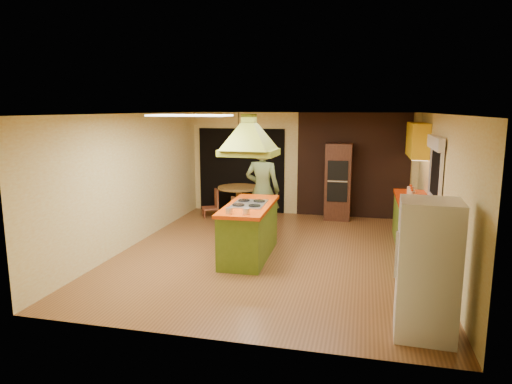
% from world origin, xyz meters
% --- Properties ---
extents(ground, '(6.50, 6.50, 0.00)m').
position_xyz_m(ground, '(0.00, 0.00, 0.00)').
color(ground, brown).
rests_on(ground, ground).
extents(room_walls, '(5.50, 6.50, 6.50)m').
position_xyz_m(room_walls, '(0.00, 0.00, 1.25)').
color(room_walls, beige).
rests_on(room_walls, ground).
extents(ceiling_plane, '(6.50, 6.50, 0.00)m').
position_xyz_m(ceiling_plane, '(0.00, 0.00, 2.50)').
color(ceiling_plane, silver).
rests_on(ceiling_plane, room_walls).
extents(brick_panel, '(2.64, 0.03, 2.50)m').
position_xyz_m(brick_panel, '(1.25, 3.23, 1.25)').
color(brick_panel, '#381E14').
rests_on(brick_panel, ground).
extents(nook_opening, '(2.20, 0.03, 2.10)m').
position_xyz_m(nook_opening, '(-1.50, 3.23, 1.05)').
color(nook_opening, black).
rests_on(nook_opening, ground).
extents(right_counter, '(0.62, 3.05, 0.92)m').
position_xyz_m(right_counter, '(2.45, 0.60, 0.46)').
color(right_counter, olive).
rests_on(right_counter, ground).
extents(upper_cabinets, '(0.34, 1.40, 0.70)m').
position_xyz_m(upper_cabinets, '(2.57, 2.20, 1.95)').
color(upper_cabinets, yellow).
rests_on(upper_cabinets, room_walls).
extents(window_right, '(0.12, 1.35, 1.06)m').
position_xyz_m(window_right, '(2.70, 0.40, 1.77)').
color(window_right, black).
rests_on(window_right, room_walls).
extents(fluor_panel, '(1.20, 0.60, 0.03)m').
position_xyz_m(fluor_panel, '(-1.10, -1.20, 2.48)').
color(fluor_panel, white).
rests_on(fluor_panel, ceiling_plane).
extents(kitchen_island, '(0.81, 1.92, 0.96)m').
position_xyz_m(kitchen_island, '(-0.41, -0.27, 0.48)').
color(kitchen_island, '#57771D').
rests_on(kitchen_island, ground).
extents(range_hood, '(0.98, 0.73, 0.78)m').
position_xyz_m(range_hood, '(-0.41, -0.27, 2.25)').
color(range_hood, olive).
rests_on(range_hood, ceiling_plane).
extents(man, '(0.73, 0.50, 1.93)m').
position_xyz_m(man, '(-0.46, 1.03, 0.96)').
color(man, '#49552D').
rests_on(man, ground).
extents(refrigerator, '(0.68, 0.65, 1.60)m').
position_xyz_m(refrigerator, '(2.26, -2.58, 0.80)').
color(refrigerator, white).
rests_on(refrigerator, ground).
extents(wall_oven, '(0.59, 0.60, 1.80)m').
position_xyz_m(wall_oven, '(0.94, 2.95, 0.90)').
color(wall_oven, '#4F2919').
rests_on(wall_oven, ground).
extents(dining_table, '(1.00, 1.00, 0.75)m').
position_xyz_m(dining_table, '(-1.38, 2.54, 0.53)').
color(dining_table, brown).
rests_on(dining_table, ground).
extents(chair_left, '(0.50, 0.50, 0.67)m').
position_xyz_m(chair_left, '(-2.08, 2.44, 0.34)').
color(chair_left, brown).
rests_on(chair_left, ground).
extents(chair_near, '(0.49, 0.49, 0.65)m').
position_xyz_m(chair_near, '(-1.13, 1.89, 0.32)').
color(chair_near, brown).
rests_on(chair_near, ground).
extents(pendant_lamp, '(0.41, 0.41, 0.21)m').
position_xyz_m(pendant_lamp, '(-1.38, 2.54, 1.90)').
color(pendant_lamp, '#FF9E3F').
rests_on(pendant_lamp, ceiling_plane).
extents(canister_large, '(0.16, 0.16, 0.20)m').
position_xyz_m(canister_large, '(2.40, 1.24, 1.02)').
color(canister_large, beige).
rests_on(canister_large, right_counter).
extents(canister_medium, '(0.16, 0.16, 0.17)m').
position_xyz_m(canister_medium, '(2.40, 1.11, 1.01)').
color(canister_medium, beige).
rests_on(canister_medium, right_counter).
extents(canister_small, '(0.13, 0.13, 0.15)m').
position_xyz_m(canister_small, '(2.40, 0.98, 1.00)').
color(canister_small, beige).
rests_on(canister_small, right_counter).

